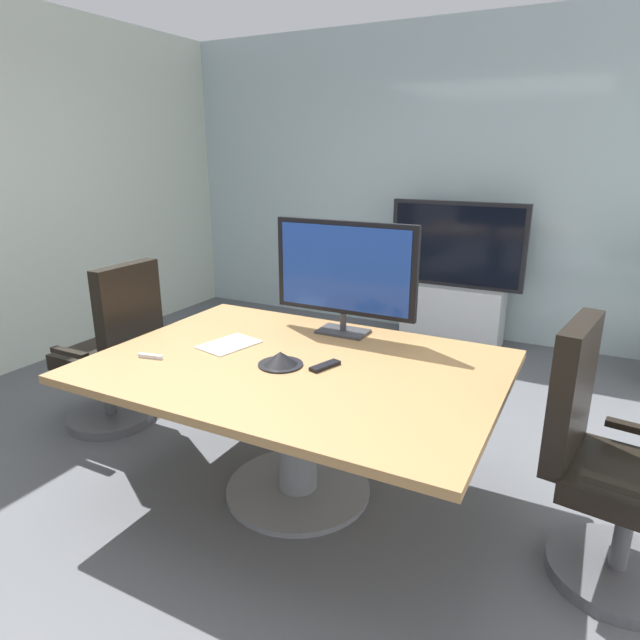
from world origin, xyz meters
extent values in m
plane|color=#515459|center=(0.00, 0.00, 0.00)|extent=(6.80, 6.80, 0.00)
cube|color=#9EB2B7|center=(0.00, 2.90, 1.43)|extent=(5.64, 0.10, 2.86)
cube|color=olive|center=(0.13, -0.16, 0.71)|extent=(1.96, 1.40, 0.04)
cylinder|color=slate|center=(0.13, -0.16, 0.35)|extent=(0.20, 0.20, 0.69)
cylinder|color=slate|center=(0.13, -0.16, 0.01)|extent=(0.76, 0.76, 0.03)
cylinder|color=#4C4C51|center=(-1.37, -0.06, 0.03)|extent=(0.56, 0.56, 0.06)
cylinder|color=#4C4C51|center=(-1.37, -0.06, 0.24)|extent=(0.07, 0.07, 0.36)
cube|color=black|center=(-1.37, -0.06, 0.46)|extent=(0.48, 0.48, 0.10)
cube|color=black|center=(-1.10, -0.06, 0.79)|extent=(0.09, 0.46, 0.60)
cube|color=black|center=(-1.34, 0.20, 0.58)|extent=(0.28, 0.05, 0.03)
cube|color=black|center=(-1.35, -0.32, 0.58)|extent=(0.28, 0.05, 0.03)
cylinder|color=#4C4C51|center=(1.63, -0.08, 0.03)|extent=(0.56, 0.56, 0.06)
cylinder|color=#4C4C51|center=(1.63, -0.08, 0.24)|extent=(0.07, 0.07, 0.36)
cube|color=black|center=(1.63, -0.08, 0.46)|extent=(0.55, 0.55, 0.10)
cube|color=black|center=(1.36, -0.04, 0.79)|extent=(0.16, 0.46, 0.60)
cube|color=black|center=(1.57, -0.33, 0.58)|extent=(0.28, 0.09, 0.03)
cube|color=#333338|center=(0.14, 0.36, 0.74)|extent=(0.28, 0.18, 0.02)
cylinder|color=#333338|center=(0.14, 0.36, 0.80)|extent=(0.04, 0.04, 0.10)
cube|color=black|center=(0.14, 0.37, 1.11)|extent=(0.84, 0.04, 0.52)
cube|color=navy|center=(0.14, 0.35, 1.11)|extent=(0.77, 0.01, 0.47)
cube|color=#B7BABC|center=(0.24, 2.55, 0.28)|extent=(0.90, 0.36, 0.55)
cube|color=black|center=(0.24, 2.53, 0.93)|extent=(1.20, 0.06, 0.76)
cube|color=black|center=(0.24, 2.50, 0.93)|extent=(1.12, 0.01, 0.69)
cone|color=black|center=(0.08, -0.23, 0.77)|extent=(0.19, 0.19, 0.07)
cylinder|color=black|center=(0.08, -0.23, 0.74)|extent=(0.22, 0.22, 0.01)
cube|color=black|center=(0.29, -0.16, 0.74)|extent=(0.10, 0.18, 0.02)
cube|color=silver|center=(-0.55, -0.45, 0.74)|extent=(0.13, 0.04, 0.02)
cube|color=white|center=(-0.31, -0.11, 0.74)|extent=(0.27, 0.34, 0.01)
camera|label=1|loc=(1.39, -2.33, 1.73)|focal=30.62mm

